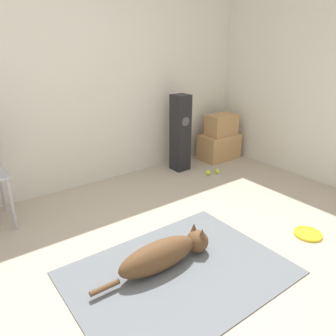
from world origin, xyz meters
TOP-DOWN VIEW (x-y plane):
  - ground_plane at (0.00, 0.00)m, footprint 12.00×12.00m
  - wall_back at (0.00, 2.10)m, footprint 8.00×0.06m
  - area_rug at (0.06, 0.06)m, footprint 1.63×1.21m
  - dog at (0.02, 0.18)m, footprint 1.06×0.22m
  - frisbee at (1.35, -0.24)m, footprint 0.25×0.25m
  - cardboard_box_lower at (2.18, 1.76)m, footprint 0.58×0.36m
  - cardboard_box_upper at (2.20, 1.75)m, footprint 0.45×0.28m
  - floor_speaker at (1.44, 1.77)m, footprint 0.21×0.22m
  - tennis_ball_by_boxes at (1.60, 1.37)m, footprint 0.07×0.07m
  - tennis_ball_near_speaker at (1.74, 1.34)m, footprint 0.07×0.07m

SIDE VIEW (x-z plane):
  - ground_plane at x=0.00m, z-range 0.00..0.00m
  - area_rug at x=0.06m, z-range 0.00..0.01m
  - frisbee at x=1.35m, z-range 0.00..0.03m
  - tennis_ball_by_boxes at x=1.60m, z-range 0.00..0.07m
  - tennis_ball_near_speaker at x=1.74m, z-range 0.00..0.07m
  - dog at x=0.02m, z-range 0.01..0.25m
  - cardboard_box_lower at x=2.18m, z-range 0.00..0.37m
  - floor_speaker at x=1.44m, z-range 0.00..1.03m
  - cardboard_box_upper at x=2.20m, z-range 0.37..0.67m
  - wall_back at x=0.00m, z-range 0.00..2.55m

